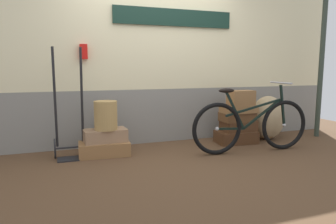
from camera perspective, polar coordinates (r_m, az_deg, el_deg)
ground at (r=4.14m, az=0.58°, el=-8.32°), size 8.47×5.20×0.06m
station_building at (r=4.78m, az=-2.81°, el=10.13°), size 6.47×0.74×2.61m
suitcase_0 at (r=4.18m, az=-11.61°, el=-6.62°), size 0.67×0.39×0.18m
suitcase_1 at (r=4.16m, az=-11.44°, el=-4.24°), size 0.56×0.32×0.17m
suitcase_2 at (r=4.88m, az=12.35°, el=-4.51°), size 0.62×0.41×0.18m
suitcase_3 at (r=4.87m, az=12.82°, el=-2.52°), size 0.52×0.31×0.15m
suitcase_4 at (r=4.83m, az=12.60°, el=-0.87°), size 0.51×0.31×0.13m
suitcase_5 at (r=4.80m, az=12.83°, el=0.60°), size 0.52×0.30×0.12m
suitcase_6 at (r=4.77m, az=13.25°, el=2.58°), size 0.39×0.24×0.22m
wicker_basket at (r=4.09m, az=-11.37°, el=-0.61°), size 0.30×0.30×0.37m
luggage_trolley at (r=4.14m, az=-17.54°, el=-3.28°), size 0.40×0.35×1.40m
burlap_sack at (r=5.22m, az=17.83°, el=-1.00°), size 0.56×0.47×0.70m
bicycle at (r=4.36m, az=15.07°, el=-2.37°), size 1.72×0.46×0.95m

